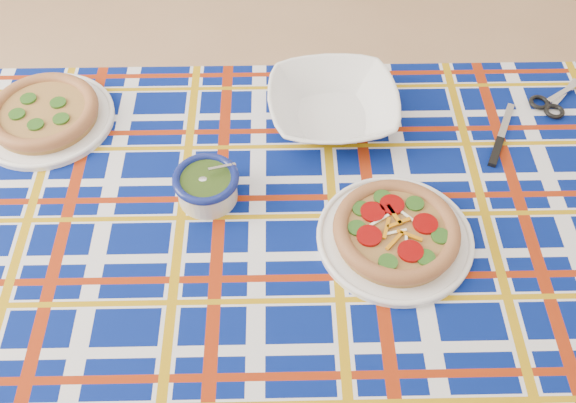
{
  "coord_description": "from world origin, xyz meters",
  "views": [
    {
      "loc": [
        0.51,
        -1.0,
        1.67
      ],
      "look_at": [
        0.53,
        -0.26,
        0.74
      ],
      "focal_mm": 40.0,
      "sensor_mm": 36.0,
      "label": 1
    }
  ],
  "objects_px": {
    "dining_table": "(296,258)",
    "main_focaccia_plate": "(396,231)",
    "pesto_bowl": "(206,184)",
    "serving_bowl": "(333,107)"
  },
  "relations": [
    {
      "from": "serving_bowl",
      "to": "dining_table",
      "type": "bearing_deg",
      "value": -105.92
    },
    {
      "from": "main_focaccia_plate",
      "to": "serving_bowl",
      "type": "xyz_separation_m",
      "value": [
        -0.09,
        0.32,
        0.01
      ]
    },
    {
      "from": "main_focaccia_plate",
      "to": "pesto_bowl",
      "type": "relative_size",
      "value": 2.34
    },
    {
      "from": "main_focaccia_plate",
      "to": "pesto_bowl",
      "type": "height_order",
      "value": "pesto_bowl"
    },
    {
      "from": "dining_table",
      "to": "serving_bowl",
      "type": "distance_m",
      "value": 0.34
    },
    {
      "from": "pesto_bowl",
      "to": "serving_bowl",
      "type": "bearing_deg",
      "value": 39.58
    },
    {
      "from": "dining_table",
      "to": "main_focaccia_plate",
      "type": "height_order",
      "value": "main_focaccia_plate"
    },
    {
      "from": "main_focaccia_plate",
      "to": "serving_bowl",
      "type": "bearing_deg",
      "value": 105.96
    },
    {
      "from": "pesto_bowl",
      "to": "main_focaccia_plate",
      "type": "bearing_deg",
      "value": -17.91
    },
    {
      "from": "dining_table",
      "to": "main_focaccia_plate",
      "type": "relative_size",
      "value": 5.2
    }
  ]
}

